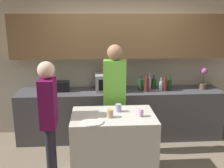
# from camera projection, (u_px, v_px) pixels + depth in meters

# --- Properties ---
(back_wall) EXTENTS (6.40, 0.40, 2.70)m
(back_wall) POSITION_uv_depth(u_px,v_px,m) (119.00, 52.00, 4.73)
(back_wall) COLOR beige
(back_wall) RESTS_ON ground_plane
(back_counter) EXTENTS (3.60, 0.62, 0.88)m
(back_counter) POSITION_uv_depth(u_px,v_px,m) (120.00, 114.00, 4.75)
(back_counter) COLOR #4C4C51
(back_counter) RESTS_ON ground_plane
(kitchen_island) EXTENTS (1.09, 0.72, 0.92)m
(kitchen_island) POSITION_uv_depth(u_px,v_px,m) (113.00, 147.00, 3.53)
(kitchen_island) COLOR beige
(kitchen_island) RESTS_ON ground_plane
(microwave) EXTENTS (0.52, 0.39, 0.30)m
(microwave) POSITION_uv_depth(u_px,v_px,m) (110.00, 82.00, 4.60)
(microwave) COLOR #B7BABC
(microwave) RESTS_ON back_counter
(toaster) EXTENTS (0.26, 0.16, 0.18)m
(toaster) POSITION_uv_depth(u_px,v_px,m) (62.00, 86.00, 4.57)
(toaster) COLOR black
(toaster) RESTS_ON back_counter
(potted_plant) EXTENTS (0.14, 0.14, 0.40)m
(potted_plant) POSITION_uv_depth(u_px,v_px,m) (204.00, 78.00, 4.70)
(potted_plant) COLOR brown
(potted_plant) RESTS_ON back_counter
(bottle_0) EXTENTS (0.09, 0.09, 0.28)m
(bottle_0) POSITION_uv_depth(u_px,v_px,m) (141.00, 84.00, 4.63)
(bottle_0) COLOR #194723
(bottle_0) RESTS_ON back_counter
(bottle_1) EXTENTS (0.08, 0.08, 0.33)m
(bottle_1) POSITION_uv_depth(u_px,v_px,m) (147.00, 85.00, 4.55)
(bottle_1) COLOR maroon
(bottle_1) RESTS_ON back_counter
(bottle_2) EXTENTS (0.07, 0.07, 0.29)m
(bottle_2) POSITION_uv_depth(u_px,v_px,m) (149.00, 83.00, 4.70)
(bottle_2) COLOR silver
(bottle_2) RESTS_ON back_counter
(bottle_3) EXTENTS (0.08, 0.08, 0.25)m
(bottle_3) POSITION_uv_depth(u_px,v_px,m) (154.00, 83.00, 4.76)
(bottle_3) COLOR #194723
(bottle_3) RESTS_ON back_counter
(bottle_4) EXTENTS (0.06, 0.06, 0.23)m
(bottle_4) POSITION_uv_depth(u_px,v_px,m) (161.00, 86.00, 4.60)
(bottle_4) COLOR silver
(bottle_4) RESTS_ON back_counter
(bottle_5) EXTENTS (0.07, 0.07, 0.30)m
(bottle_5) POSITION_uv_depth(u_px,v_px,m) (165.00, 85.00, 4.59)
(bottle_5) COLOR maroon
(bottle_5) RESTS_ON back_counter
(bottle_6) EXTENTS (0.07, 0.07, 0.27)m
(bottle_6) POSITION_uv_depth(u_px,v_px,m) (169.00, 84.00, 4.63)
(bottle_6) COLOR #194723
(bottle_6) RESTS_ON back_counter
(plate_on_island) EXTENTS (0.26, 0.26, 0.01)m
(plate_on_island) POSITION_uv_depth(u_px,v_px,m) (93.00, 122.00, 3.16)
(plate_on_island) COLOR white
(plate_on_island) RESTS_ON kitchen_island
(cup_0) EXTENTS (0.06, 0.06, 0.09)m
(cup_0) POSITION_uv_depth(u_px,v_px,m) (141.00, 113.00, 3.34)
(cup_0) COLOR #C6A3C3
(cup_0) RESTS_ON kitchen_island
(cup_1) EXTENTS (0.08, 0.08, 0.10)m
(cup_1) POSITION_uv_depth(u_px,v_px,m) (118.00, 108.00, 3.51)
(cup_1) COLOR #A9A6C9
(cup_1) RESTS_ON kitchen_island
(cup_2) EXTENTS (0.08, 0.08, 0.10)m
(cup_2) POSITION_uv_depth(u_px,v_px,m) (110.00, 113.00, 3.31)
(cup_2) COLOR tan
(cup_2) RESTS_ON kitchen_island
(person_left) EXTENTS (0.36, 0.23, 1.76)m
(person_left) POSITION_uv_depth(u_px,v_px,m) (115.00, 91.00, 3.97)
(person_left) COLOR black
(person_left) RESTS_ON ground_plane
(person_center) EXTENTS (0.21, 0.34, 1.63)m
(person_center) POSITION_uv_depth(u_px,v_px,m) (49.00, 113.00, 3.34)
(person_center) COLOR black
(person_center) RESTS_ON ground_plane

